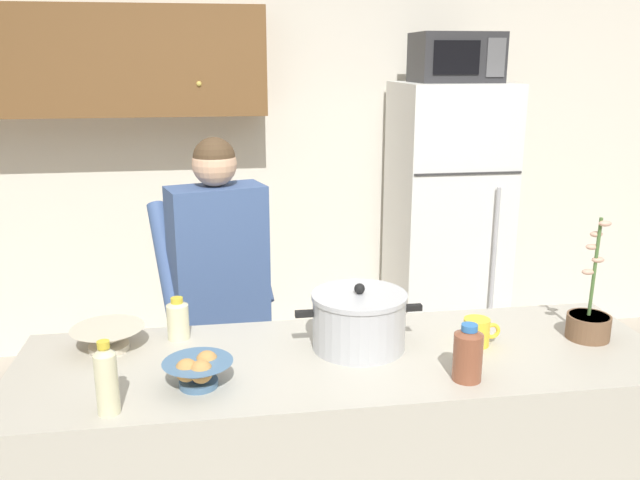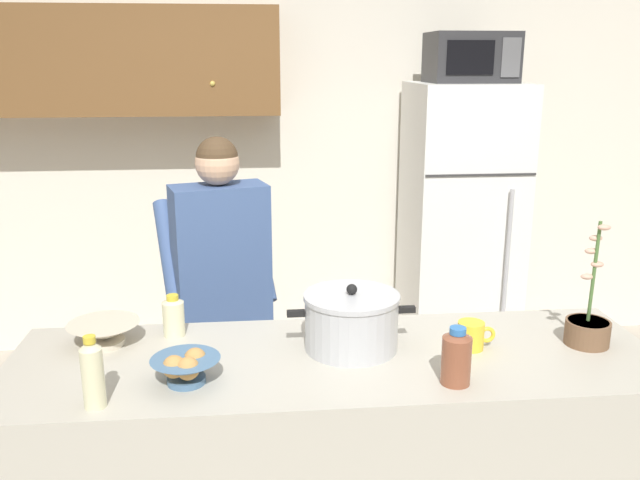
# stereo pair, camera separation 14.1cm
# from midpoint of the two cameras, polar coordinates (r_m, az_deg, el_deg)

# --- Properties ---
(back_wall_unit) EXTENTS (6.00, 0.48, 2.60)m
(back_wall_unit) POSITION_cam_midpoint_polar(r_m,az_deg,el_deg) (4.27, -7.66, 8.96)
(back_wall_unit) COLOR silver
(back_wall_unit) RESTS_ON ground
(kitchen_island) EXTENTS (2.15, 0.68, 0.92)m
(kitchen_island) POSITION_cam_midpoint_polar(r_m,az_deg,el_deg) (2.46, 0.32, -19.67)
(kitchen_island) COLOR #BCB7A8
(kitchen_island) RESTS_ON ground
(refrigerator) EXTENTS (0.64, 0.68, 1.74)m
(refrigerator) POSITION_cam_midpoint_polar(r_m,az_deg,el_deg) (4.18, 9.79, 1.20)
(refrigerator) COLOR white
(refrigerator) RESTS_ON ground
(microwave) EXTENTS (0.48, 0.37, 0.28)m
(microwave) POSITION_cam_midpoint_polar(r_m,az_deg,el_deg) (4.04, 10.55, 15.13)
(microwave) COLOR #2D2D30
(microwave) RESTS_ON refrigerator
(person_near_pot) EXTENTS (0.56, 0.50, 1.57)m
(person_near_pot) POSITION_cam_midpoint_polar(r_m,az_deg,el_deg) (2.90, -10.08, -3.15)
(person_near_pot) COLOR #33384C
(person_near_pot) RESTS_ON ground
(cooking_pot) EXTENTS (0.43, 0.32, 0.23)m
(cooking_pot) POSITION_cam_midpoint_polar(r_m,az_deg,el_deg) (2.26, 1.57, -6.93)
(cooking_pot) COLOR silver
(cooking_pot) RESTS_ON kitchen_island
(coffee_mug) EXTENTS (0.13, 0.09, 0.10)m
(coffee_mug) POSITION_cam_midpoint_polar(r_m,az_deg,el_deg) (2.34, 11.65, -7.74)
(coffee_mug) COLOR yellow
(coffee_mug) RESTS_ON kitchen_island
(bread_bowl) EXTENTS (0.21, 0.21, 0.10)m
(bread_bowl) POSITION_cam_midpoint_polar(r_m,az_deg,el_deg) (2.06, -12.38, -10.94)
(bread_bowl) COLOR #4C7299
(bread_bowl) RESTS_ON kitchen_island
(empty_bowl) EXTENTS (0.24, 0.24, 0.08)m
(empty_bowl) POSITION_cam_midpoint_polar(r_m,az_deg,el_deg) (2.39, -19.35, -7.87)
(empty_bowl) COLOR beige
(empty_bowl) RESTS_ON kitchen_island
(bottle_near_edge) EXTENTS (0.08, 0.08, 0.15)m
(bottle_near_edge) POSITION_cam_midpoint_polar(r_m,az_deg,el_deg) (2.40, -13.76, -6.57)
(bottle_near_edge) COLOR beige
(bottle_near_edge) RESTS_ON kitchen_island
(bottle_mid_counter) EXTENTS (0.09, 0.09, 0.18)m
(bottle_mid_counter) POSITION_cam_midpoint_polar(r_m,az_deg,el_deg) (2.08, 10.65, -9.51)
(bottle_mid_counter) COLOR brown
(bottle_mid_counter) RESTS_ON kitchen_island
(bottle_far_corner) EXTENTS (0.06, 0.06, 0.21)m
(bottle_far_corner) POSITION_cam_midpoint_polar(r_m,az_deg,el_deg) (1.97, -19.86, -11.12)
(bottle_far_corner) COLOR beige
(bottle_far_corner) RESTS_ON kitchen_island
(potted_orchid) EXTENTS (0.15, 0.15, 0.44)m
(potted_orchid) POSITION_cam_midpoint_polar(r_m,az_deg,el_deg) (2.50, 20.56, -6.47)
(potted_orchid) COLOR brown
(potted_orchid) RESTS_ON kitchen_island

